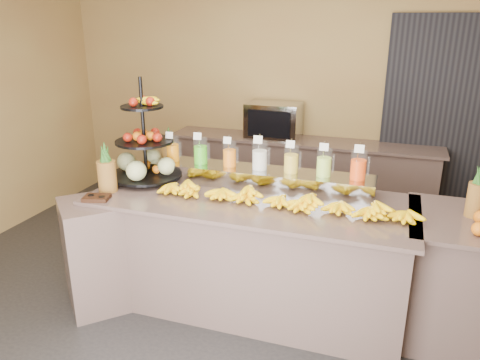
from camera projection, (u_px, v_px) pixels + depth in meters
The scene contains 18 objects.
ground at pixel (238, 322), 3.65m from camera, with size 6.00×6.00×0.00m, color black.
room_envelope at pixel (292, 68), 3.68m from camera, with size 6.04×5.02×2.82m.
buffet_counter at pixel (235, 252), 3.76m from camera, with size 2.75×1.25×0.93m.
back_ledge at pixel (300, 178), 5.51m from camera, with size 3.10×0.55×0.93m.
pitcher_tray at pixel (259, 178), 3.84m from camera, with size 1.85×0.30×0.15m, color gray.
juice_pitcher_orange_a at pixel (173, 150), 4.02m from camera, with size 0.11×0.12×0.27m.
juice_pitcher_green at pixel (201, 152), 3.94m from camera, with size 0.12×0.12×0.29m.
juice_pitcher_orange_b at pixel (230, 156), 3.86m from camera, with size 0.11×0.12×0.27m.
juice_pitcher_milk at pixel (260, 157), 3.78m from camera, with size 0.13×0.13×0.30m.
juice_pitcher_lemon at pixel (291, 161), 3.70m from camera, with size 0.12×0.12×0.29m.
juice_pitcher_lime at pixel (324, 164), 3.62m from camera, with size 0.12×0.12×0.29m.
juice_pitcher_orange_c at pixel (358, 167), 3.54m from camera, with size 0.12×0.13×0.30m.
banana_heap at pixel (278, 196), 3.47m from camera, with size 2.02×0.18×0.17m.
fruit_stand at pixel (150, 155), 3.94m from camera, with size 0.67×0.67×0.87m.
condiment_caddy at pixel (97, 198), 3.58m from camera, with size 0.19×0.14×0.03m, color black.
pineapple_left_a at pixel (107, 173), 3.71m from camera, with size 0.15×0.15×0.41m.
pineapple_left_b at pixel (170, 155), 4.19m from camera, with size 0.14×0.14×0.42m.
oven_warmer at pixel (274, 120), 5.39m from camera, with size 0.61×0.42×0.40m, color gray.
Camera 1 is at (1.01, -2.91, 2.25)m, focal length 35.00 mm.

